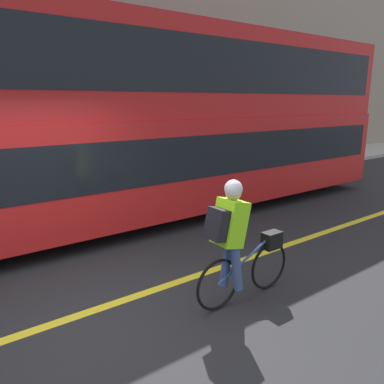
# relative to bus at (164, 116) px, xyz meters

# --- Properties ---
(ground_plane) EXTENTS (80.00, 80.00, 0.00)m
(ground_plane) POSITION_rel_bus_xyz_m (-2.94, -2.94, -2.14)
(ground_plane) COLOR #232326
(road_center_line) EXTENTS (50.00, 0.14, 0.01)m
(road_center_line) POSITION_rel_bus_xyz_m (-2.94, -2.87, -2.13)
(road_center_line) COLOR yellow
(road_center_line) RESTS_ON ground_plane
(bus) EXTENTS (11.66, 2.58, 3.88)m
(bus) POSITION_rel_bus_xyz_m (0.00, 0.00, 0.00)
(bus) COLOR black
(bus) RESTS_ON ground_plane
(cyclist_on_bike) EXTENTS (1.52, 0.32, 1.57)m
(cyclist_on_bike) POSITION_rel_bus_xyz_m (-1.35, -3.73, -1.29)
(cyclist_on_bike) COLOR black
(cyclist_on_bike) RESTS_ON ground_plane
(trash_bin) EXTENTS (0.47, 0.47, 0.87)m
(trash_bin) POSITION_rel_bus_xyz_m (-0.69, 2.67, -1.57)
(trash_bin) COLOR #194C23
(trash_bin) RESTS_ON sidewalk_curb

